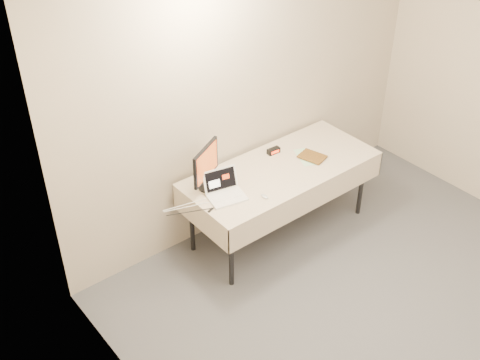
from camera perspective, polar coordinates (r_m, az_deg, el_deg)
back_wall at (r=5.51m, az=1.03°, el=8.53°), size 4.00×0.10×2.70m
table at (r=5.56m, az=3.94°, el=0.63°), size 1.86×0.81×0.74m
laptop at (r=5.13m, az=-1.49°, el=-0.97°), size 0.36×0.34×0.21m
monitor at (r=5.11m, az=-3.26°, el=1.46°), size 0.37×0.21×0.42m
book at (r=5.56m, az=6.49°, el=2.73°), size 0.18×0.07×0.24m
alarm_clock at (r=5.72m, az=3.19°, el=2.78°), size 0.13×0.06×0.05m
clicker at (r=5.14m, az=2.33°, el=-1.55°), size 0.04×0.08×0.02m
paper_form at (r=5.69m, az=6.15°, el=2.18°), size 0.23×0.33×0.00m
usb_dongle at (r=4.99m, az=-2.81°, el=-2.87°), size 0.06×0.04×0.01m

